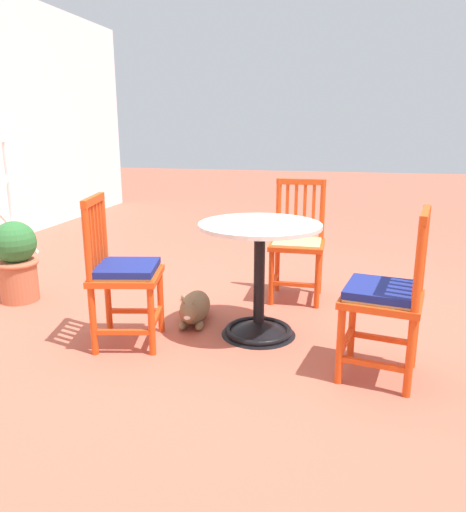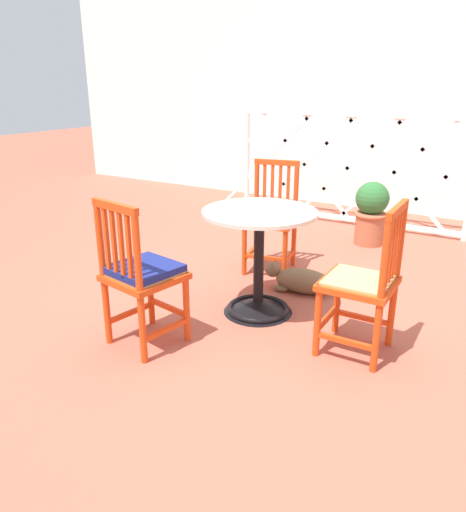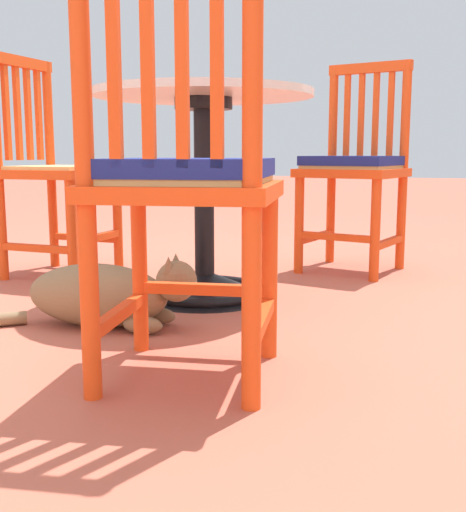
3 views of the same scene
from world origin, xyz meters
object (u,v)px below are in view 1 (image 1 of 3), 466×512
Objects in this scene: cafe_table at (259,292)px; orange_chair_at_corner at (386,297)px; orange_chair_near_fence at (298,244)px; orange_chair_facing_out at (123,273)px; tabby_cat at (194,309)px; terracotta_planter at (16,259)px.

orange_chair_at_corner is (-0.39, -0.74, 0.16)m from cafe_table.
orange_chair_near_fence reaches higher than cafe_table.
orange_chair_near_fence is (1.07, -0.94, -0.01)m from orange_chair_facing_out.
cafe_table is at bearing -68.84° from orange_chair_facing_out.
cafe_table is 0.83× the size of orange_chair_facing_out.
orange_chair_at_corner is 1.35m from tabby_cat.
orange_chair_at_corner is 1.29m from orange_chair_near_fence.
orange_chair_facing_out is (-0.30, 0.78, 0.16)m from cafe_table.
orange_chair_facing_out is at bearing 142.42° from tabby_cat.
orange_chair_at_corner and orange_chair_near_fence have the same top height.
orange_chair_facing_out is 1.30× the size of tabby_cat.
orange_chair_near_fence reaches higher than terracotta_planter.
orange_chair_near_fence is 1.47× the size of terracotta_planter.
orange_chair_facing_out is at bearing 86.68° from orange_chair_at_corner.
orange_chair_facing_out is 1.00× the size of orange_chair_near_fence.
orange_chair_facing_out is 0.62m from tabby_cat.
orange_chair_near_fence is 0.97m from tabby_cat.
terracotta_planter is (0.52, 1.12, -0.12)m from orange_chair_facing_out.
cafe_table is at bearing -96.64° from terracotta_planter.
orange_chair_facing_out and orange_chair_near_fence have the same top height.
cafe_table is 1.08× the size of tabby_cat.
orange_chair_at_corner is 1.47× the size of terracotta_planter.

